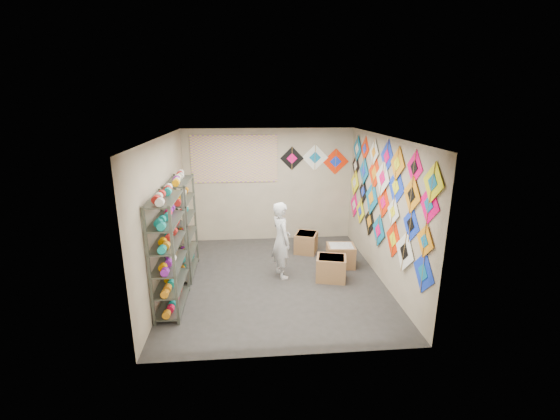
{
  "coord_description": "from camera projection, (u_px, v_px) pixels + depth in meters",
  "views": [
    {
      "loc": [
        -0.49,
        -6.51,
        3.29
      ],
      "look_at": [
        0.1,
        0.3,
        1.3
      ],
      "focal_mm": 24.0,
      "sensor_mm": 36.0,
      "label": 1
    }
  ],
  "objects": [
    {
      "name": "shelf_rack_front",
      "position": [
        169.0,
        254.0,
        5.96
      ],
      "size": [
        0.4,
        1.1,
        1.9
      ],
      "primitive_type": "cube",
      "color": "#4C5147",
      "rests_on": "ground"
    },
    {
      "name": "ground",
      "position": [
        276.0,
        279.0,
        7.19
      ],
      "size": [
        4.5,
        4.5,
        0.0
      ],
      "primitive_type": "plane",
      "color": "#2C2A27"
    },
    {
      "name": "shopkeeper",
      "position": [
        281.0,
        240.0,
        7.13
      ],
      "size": [
        0.75,
        0.67,
        1.49
      ],
      "primitive_type": "imported",
      "rotation": [
        0.0,
        0.0,
        1.88
      ],
      "color": "silver",
      "rests_on": "ground"
    },
    {
      "name": "room_walls",
      "position": [
        276.0,
        196.0,
        6.73
      ],
      "size": [
        4.5,
        4.5,
        4.5
      ],
      "color": "tan",
      "rests_on": "ground"
    },
    {
      "name": "poster",
      "position": [
        234.0,
        159.0,
        8.7
      ],
      "size": [
        2.0,
        0.01,
        1.1
      ],
      "primitive_type": "cube",
      "color": "#9851B0",
      "rests_on": "room_walls"
    },
    {
      "name": "kite_wall_display",
      "position": [
        383.0,
        195.0,
        6.9
      ],
      "size": [
        0.06,
        4.28,
        2.07
      ],
      "color": "#1436D2",
      "rests_on": "room_walls"
    },
    {
      "name": "back_wall_kites",
      "position": [
        316.0,
        159.0,
        8.87
      ],
      "size": [
        1.65,
        0.02,
        0.73
      ],
      "color": "black",
      "rests_on": "room_walls"
    },
    {
      "name": "carton_b",
      "position": [
        341.0,
        256.0,
        7.72
      ],
      "size": [
        0.59,
        0.5,
        0.45
      ],
      "primitive_type": "cube",
      "rotation": [
        0.0,
        0.0,
        -0.09
      ],
      "color": "#9F6F45",
      "rests_on": "ground"
    },
    {
      "name": "shelf_rack_back",
      "position": [
        182.0,
        228.0,
        7.21
      ],
      "size": [
        0.4,
        1.1,
        1.9
      ],
      "primitive_type": "cube",
      "color": "#4C5147",
      "rests_on": "ground"
    },
    {
      "name": "carton_c",
      "position": [
        306.0,
        243.0,
        8.45
      ],
      "size": [
        0.61,
        0.63,
        0.44
      ],
      "primitive_type": "cube",
      "rotation": [
        0.0,
        0.0,
        -0.34
      ],
      "color": "#9F6F45",
      "rests_on": "ground"
    },
    {
      "name": "carton_a",
      "position": [
        331.0,
        268.0,
        7.13
      ],
      "size": [
        0.64,
        0.58,
        0.46
      ],
      "primitive_type": "cube",
      "rotation": [
        0.0,
        0.0,
        -0.24
      ],
      "color": "#9F6F45",
      "rests_on": "ground"
    },
    {
      "name": "string_spools",
      "position": [
        176.0,
        234.0,
        6.56
      ],
      "size": [
        0.12,
        2.36,
        0.12
      ],
      "color": "#E81441",
      "rests_on": "ground"
    }
  ]
}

